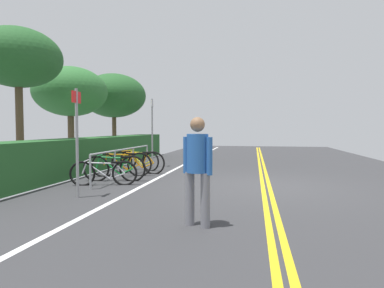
{
  "coord_description": "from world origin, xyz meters",
  "views": [
    {
      "loc": [
        -8.36,
        0.31,
        1.46
      ],
      "look_at": [
        0.99,
        2.1,
        1.0
      ],
      "focal_mm": 30.34,
      "sensor_mm": 36.0,
      "label": 1
    }
  ],
  "objects_px": {
    "bicycle_1": "(114,168)",
    "tree_far_right": "(70,92)",
    "pedestrian": "(197,164)",
    "tree_extra": "(114,96)",
    "bicycle_2": "(122,164)",
    "tree_mid": "(18,59)",
    "sign_post_near": "(77,132)",
    "sign_post_far": "(152,127)",
    "bike_rack": "(125,156)",
    "bicycle_0": "(104,173)",
    "bicycle_3": "(138,162)",
    "bicycle_4": "(139,160)"
  },
  "relations": [
    {
      "from": "bicycle_1",
      "to": "tree_far_right",
      "type": "xyz_separation_m",
      "value": [
        4.12,
        3.8,
        2.63
      ]
    },
    {
      "from": "pedestrian",
      "to": "tree_extra",
      "type": "relative_size",
      "value": 0.38
    },
    {
      "from": "bicycle_2",
      "to": "tree_mid",
      "type": "xyz_separation_m",
      "value": [
        -0.38,
        3.2,
        3.24
      ]
    },
    {
      "from": "sign_post_near",
      "to": "sign_post_far",
      "type": "height_order",
      "value": "sign_post_far"
    },
    {
      "from": "bike_rack",
      "to": "pedestrian",
      "type": "distance_m",
      "value": 5.43
    },
    {
      "from": "bicycle_1",
      "to": "bicycle_2",
      "type": "xyz_separation_m",
      "value": [
        0.9,
        0.16,
        0.01
      ]
    },
    {
      "from": "tree_extra",
      "to": "bicycle_2",
      "type": "bearing_deg",
      "value": -154.02
    },
    {
      "from": "bicycle_0",
      "to": "bike_rack",
      "type": "bearing_deg",
      "value": 2.32
    },
    {
      "from": "bike_rack",
      "to": "pedestrian",
      "type": "bearing_deg",
      "value": -146.13
    },
    {
      "from": "bicycle_1",
      "to": "sign_post_far",
      "type": "relative_size",
      "value": 0.68
    },
    {
      "from": "pedestrian",
      "to": "tree_mid",
      "type": "distance_m",
      "value": 8.04
    },
    {
      "from": "sign_post_near",
      "to": "tree_mid",
      "type": "xyz_separation_m",
      "value": [
        2.68,
        3.51,
        2.23
      ]
    },
    {
      "from": "bicycle_2",
      "to": "tree_extra",
      "type": "distance_m",
      "value": 8.09
    },
    {
      "from": "sign_post_far",
      "to": "tree_mid",
      "type": "bearing_deg",
      "value": 129.84
    },
    {
      "from": "bicycle_3",
      "to": "sign_post_near",
      "type": "xyz_separation_m",
      "value": [
        -3.72,
        -0.05,
        1.01
      ]
    },
    {
      "from": "bicycle_0",
      "to": "bicycle_2",
      "type": "height_order",
      "value": "bicycle_2"
    },
    {
      "from": "bicycle_0",
      "to": "sign_post_near",
      "type": "bearing_deg",
      "value": -174.61
    },
    {
      "from": "sign_post_far",
      "to": "bicycle_1",
      "type": "bearing_deg",
      "value": 179.69
    },
    {
      "from": "sign_post_far",
      "to": "tree_far_right",
      "type": "distance_m",
      "value": 4.16
    },
    {
      "from": "bike_rack",
      "to": "sign_post_near",
      "type": "xyz_separation_m",
      "value": [
        -3.01,
        -0.2,
        0.75
      ]
    },
    {
      "from": "bike_rack",
      "to": "bicycle_1",
      "type": "bearing_deg",
      "value": -176.39
    },
    {
      "from": "bicycle_2",
      "to": "sign_post_near",
      "type": "xyz_separation_m",
      "value": [
        -3.06,
        -0.31,
        1.01
      ]
    },
    {
      "from": "pedestrian",
      "to": "sign_post_near",
      "type": "height_order",
      "value": "sign_post_near"
    },
    {
      "from": "tree_extra",
      "to": "tree_far_right",
      "type": "bearing_deg",
      "value": 175.03
    },
    {
      "from": "bicycle_2",
      "to": "tree_mid",
      "type": "bearing_deg",
      "value": 96.7
    },
    {
      "from": "pedestrian",
      "to": "sign_post_far",
      "type": "height_order",
      "value": "sign_post_far"
    },
    {
      "from": "bicycle_3",
      "to": "bicycle_4",
      "type": "distance_m",
      "value": 0.89
    },
    {
      "from": "bicycle_3",
      "to": "bike_rack",
      "type": "bearing_deg",
      "value": 168.11
    },
    {
      "from": "bike_rack",
      "to": "tree_extra",
      "type": "xyz_separation_m",
      "value": [
        6.88,
        3.43,
        2.55
      ]
    },
    {
      "from": "bicycle_3",
      "to": "sign_post_near",
      "type": "distance_m",
      "value": 3.86
    },
    {
      "from": "bicycle_0",
      "to": "pedestrian",
      "type": "bearing_deg",
      "value": -135.22
    },
    {
      "from": "bicycle_0",
      "to": "bicycle_4",
      "type": "bearing_deg",
      "value": 3.26
    },
    {
      "from": "tree_mid",
      "to": "bicycle_4",
      "type": "bearing_deg",
      "value": -59.39
    },
    {
      "from": "bicycle_4",
      "to": "tree_extra",
      "type": "xyz_separation_m",
      "value": [
        5.31,
        3.32,
        2.83
      ]
    },
    {
      "from": "bicycle_0",
      "to": "pedestrian",
      "type": "distance_m",
      "value": 4.24
    },
    {
      "from": "tree_mid",
      "to": "tree_extra",
      "type": "distance_m",
      "value": 7.21
    },
    {
      "from": "bicycle_0",
      "to": "sign_post_near",
      "type": "height_order",
      "value": "sign_post_near"
    },
    {
      "from": "bike_rack",
      "to": "tree_far_right",
      "type": "distance_m",
      "value": 5.51
    },
    {
      "from": "bicycle_2",
      "to": "tree_far_right",
      "type": "relative_size",
      "value": 0.43
    },
    {
      "from": "pedestrian",
      "to": "bicycle_1",
      "type": "bearing_deg",
      "value": 39.1
    },
    {
      "from": "bicycle_1",
      "to": "sign_post_far",
      "type": "distance_m",
      "value": 3.54
    },
    {
      "from": "pedestrian",
      "to": "bicycle_0",
      "type": "bearing_deg",
      "value": 44.78
    },
    {
      "from": "bike_rack",
      "to": "tree_far_right",
      "type": "xyz_separation_m",
      "value": [
        3.27,
        3.75,
        2.37
      ]
    },
    {
      "from": "sign_post_far",
      "to": "tree_mid",
      "type": "relative_size",
      "value": 0.57
    },
    {
      "from": "bicycle_3",
      "to": "bicycle_4",
      "type": "xyz_separation_m",
      "value": [
        0.85,
        0.26,
        -0.02
      ]
    },
    {
      "from": "pedestrian",
      "to": "tree_far_right",
      "type": "relative_size",
      "value": 0.4
    },
    {
      "from": "bicycle_0",
      "to": "bicycle_2",
      "type": "bearing_deg",
      "value": 6.18
    },
    {
      "from": "bicycle_2",
      "to": "sign_post_far",
      "type": "height_order",
      "value": "sign_post_far"
    },
    {
      "from": "tree_far_right",
      "to": "tree_extra",
      "type": "relative_size",
      "value": 0.93
    },
    {
      "from": "bicycle_1",
      "to": "bicycle_4",
      "type": "distance_m",
      "value": 2.42
    }
  ]
}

